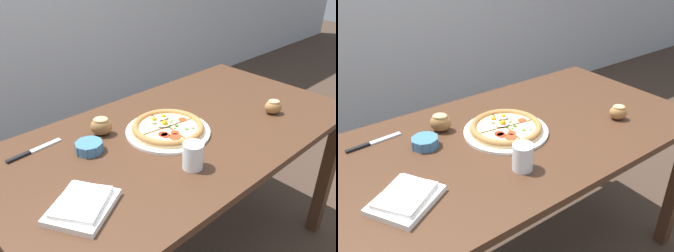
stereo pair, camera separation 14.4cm
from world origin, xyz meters
TOP-DOWN VIEW (x-y plane):
  - dining_table at (0.00, 0.00)m, footprint 1.56×0.84m
  - pizza at (-0.05, 0.02)m, footprint 0.35×0.35m
  - ramekin_bowl at (-0.36, 0.12)m, footprint 0.11×0.11m
  - napkin_folded at (-0.55, -0.14)m, footprint 0.25×0.24m
  - bread_piece_near at (0.42, -0.18)m, footprint 0.09×0.09m
  - bread_piece_mid at (-0.25, 0.19)m, footprint 0.11×0.11m
  - knife_main at (-0.51, 0.26)m, footprint 0.22×0.03m
  - water_glass at (-0.15, -0.22)m, footprint 0.07×0.07m

SIDE VIEW (x-z plane):
  - dining_table at x=0.00m, z-range 0.29..1.06m
  - knife_main at x=-0.51m, z-range 0.77..0.78m
  - napkin_folded at x=-0.55m, z-range 0.77..0.81m
  - pizza at x=-0.05m, z-range 0.77..0.82m
  - ramekin_bowl at x=-0.36m, z-range 0.77..0.81m
  - bread_piece_near at x=0.42m, z-range 0.77..0.84m
  - bread_piece_mid at x=-0.25m, z-range 0.78..0.85m
  - water_glass at x=-0.15m, z-range 0.77..0.86m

